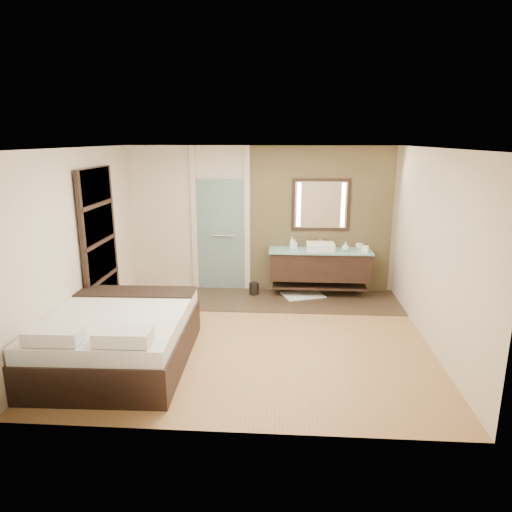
# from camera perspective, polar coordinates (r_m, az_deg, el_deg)

# --- Properties ---
(floor) EXTENTS (5.00, 5.00, 0.00)m
(floor) POSITION_cam_1_polar(r_m,az_deg,el_deg) (6.79, -0.53, -10.06)
(floor) COLOR #9D6E41
(floor) RESTS_ON ground
(tile_strip) EXTENTS (3.80, 1.30, 0.01)m
(tile_strip) POSITION_cam_1_polar(r_m,az_deg,el_deg) (8.26, 4.50, -5.49)
(tile_strip) COLOR #36291D
(tile_strip) RESTS_ON floor
(stone_wall) EXTENTS (2.60, 0.08, 2.70)m
(stone_wall) POSITION_cam_1_polar(r_m,az_deg,el_deg) (8.52, 8.01, 4.41)
(stone_wall) COLOR tan
(stone_wall) RESTS_ON floor
(vanity) EXTENTS (1.85, 0.55, 0.88)m
(vanity) POSITION_cam_1_polar(r_m,az_deg,el_deg) (8.41, 7.96, -1.11)
(vanity) COLOR black
(vanity) RESTS_ON stone_wall
(mirror_unit) EXTENTS (1.06, 0.04, 0.96)m
(mirror_unit) POSITION_cam_1_polar(r_m,az_deg,el_deg) (8.42, 8.11, 6.35)
(mirror_unit) COLOR black
(mirror_unit) RESTS_ON stone_wall
(frosted_door) EXTENTS (1.10, 0.12, 2.70)m
(frosted_door) POSITION_cam_1_polar(r_m,az_deg,el_deg) (8.62, -4.41, 3.23)
(frosted_door) COLOR #A4D0C9
(frosted_door) RESTS_ON floor
(shoji_partition) EXTENTS (0.06, 1.20, 2.40)m
(shoji_partition) POSITION_cam_1_polar(r_m,az_deg,el_deg) (7.53, -18.92, 1.34)
(shoji_partition) COLOR black
(shoji_partition) RESTS_ON floor
(bed) EXTENTS (1.79, 2.22, 0.84)m
(bed) POSITION_cam_1_polar(r_m,az_deg,el_deg) (6.20, -16.81, -9.70)
(bed) COLOR black
(bed) RESTS_ON floor
(bath_mat) EXTENTS (0.85, 0.72, 0.02)m
(bath_mat) POSITION_cam_1_polar(r_m,az_deg,el_deg) (8.49, 5.88, -4.86)
(bath_mat) COLOR white
(bath_mat) RESTS_ON floor
(waste_bin) EXTENTS (0.22, 0.22, 0.23)m
(waste_bin) POSITION_cam_1_polar(r_m,az_deg,el_deg) (8.48, -0.25, -4.14)
(waste_bin) COLOR black
(waste_bin) RESTS_ON floor
(tissue_box) EXTENTS (0.15, 0.15, 0.10)m
(tissue_box) POSITION_cam_1_polar(r_m,az_deg,el_deg) (8.34, 13.46, 0.87)
(tissue_box) COLOR white
(tissue_box) RESTS_ON vanity
(soap_bottle_a) EXTENTS (0.12, 0.12, 0.23)m
(soap_bottle_a) POSITION_cam_1_polar(r_m,az_deg,el_deg) (8.31, 4.54, 1.64)
(soap_bottle_a) COLOR white
(soap_bottle_a) RESTS_ON vanity
(soap_bottle_b) EXTENTS (0.08, 0.08, 0.17)m
(soap_bottle_b) POSITION_cam_1_polar(r_m,az_deg,el_deg) (8.34, 4.89, 1.49)
(soap_bottle_b) COLOR #B2B2B2
(soap_bottle_b) RESTS_ON vanity
(soap_bottle_c) EXTENTS (0.14, 0.14, 0.16)m
(soap_bottle_c) POSITION_cam_1_polar(r_m,az_deg,el_deg) (8.31, 11.13, 1.18)
(soap_bottle_c) COLOR silver
(soap_bottle_c) RESTS_ON vanity
(cup) EXTENTS (0.18, 0.18, 0.11)m
(cup) POSITION_cam_1_polar(r_m,az_deg,el_deg) (8.51, 12.80, 1.21)
(cup) COLOR white
(cup) RESTS_ON vanity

